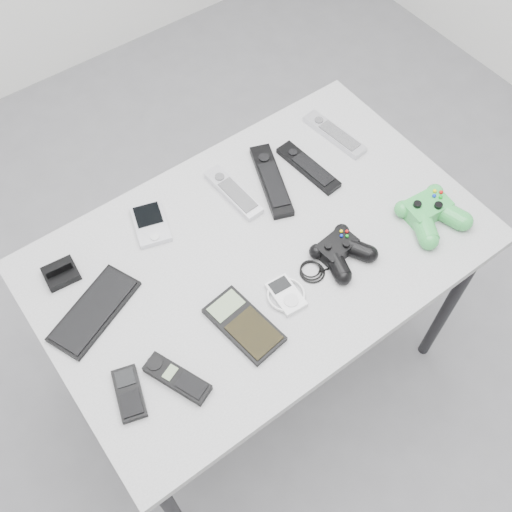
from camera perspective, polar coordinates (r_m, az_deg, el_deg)
floor at (r=2.05m, az=0.85°, el=-10.68°), size 3.50×3.50×0.00m
desk at (r=1.48m, az=0.44°, el=-0.63°), size 1.06×0.68×0.71m
pda_keyboard at (r=1.39m, az=-15.14°, el=-5.04°), size 0.24×0.17×0.01m
dock_bracket at (r=1.45m, az=-18.19°, el=-1.39°), size 0.08×0.07×0.04m
pda at (r=1.48m, az=-10.00°, el=3.03°), size 0.11×0.14×0.02m
remote_silver_a at (r=1.52m, az=-2.19°, el=6.09°), size 0.06×0.19×0.02m
remote_black_a at (r=1.54m, az=1.47°, el=7.25°), size 0.13×0.24×0.02m
remote_black_b at (r=1.58m, az=5.00°, el=8.44°), size 0.06×0.20×0.02m
remote_silver_b at (r=1.66m, az=7.47°, el=11.47°), size 0.07×0.20×0.02m
mobile_phone at (r=1.29m, az=-12.00°, el=-12.66°), size 0.08×0.12×0.02m
cordless_handset at (r=1.28m, az=-7.52°, el=-11.46°), size 0.10×0.15×0.02m
calculator at (r=1.32m, az=-1.16°, el=-6.53°), size 0.11×0.19×0.02m
mp3_player at (r=1.36m, az=2.88°, el=-3.70°), size 0.10×0.10×0.02m
controller_black at (r=1.42m, az=8.08°, el=0.56°), size 0.24×0.16×0.04m
controller_green at (r=1.52m, az=16.31°, el=4.06°), size 0.17×0.18×0.05m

